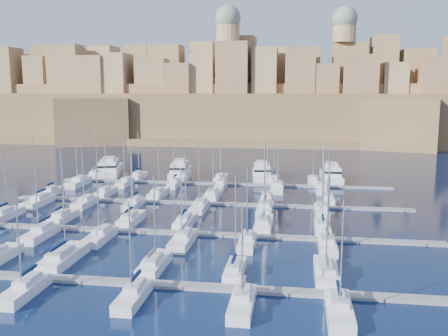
% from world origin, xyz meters
% --- Properties ---
extents(ground, '(600.00, 600.00, 0.00)m').
position_xyz_m(ground, '(0.00, 0.00, 0.00)').
color(ground, black).
rests_on(ground, ground).
extents(pontoon_near, '(84.00, 2.00, 0.40)m').
position_xyz_m(pontoon_near, '(0.00, -34.00, 0.20)').
color(pontoon_near, slate).
rests_on(pontoon_near, ground).
extents(pontoon_mid_near, '(84.00, 2.00, 0.40)m').
position_xyz_m(pontoon_mid_near, '(0.00, -12.00, 0.20)').
color(pontoon_mid_near, slate).
rests_on(pontoon_mid_near, ground).
extents(pontoon_mid_far, '(84.00, 2.00, 0.40)m').
position_xyz_m(pontoon_mid_far, '(0.00, 10.00, 0.20)').
color(pontoon_mid_far, slate).
rests_on(pontoon_mid_far, ground).
extents(pontoon_far, '(84.00, 2.00, 0.40)m').
position_xyz_m(pontoon_far, '(0.00, 32.00, 0.20)').
color(pontoon_far, slate).
rests_on(pontoon_far, ground).
extents(sailboat_2, '(3.21, 10.69, 17.57)m').
position_xyz_m(sailboat_2, '(-13.27, -27.78, 0.79)').
color(sailboat_2, white).
rests_on(sailboat_2, ground).
extents(sailboat_3, '(2.74, 9.12, 13.09)m').
position_xyz_m(sailboat_3, '(0.02, -28.55, 0.74)').
color(sailboat_3, white).
rests_on(sailboat_3, ground).
extents(sailboat_4, '(2.32, 7.74, 13.32)m').
position_xyz_m(sailboat_4, '(10.99, -29.23, 0.73)').
color(sailboat_4, white).
rests_on(sailboat_4, ground).
extents(sailboat_5, '(2.90, 9.65, 13.50)m').
position_xyz_m(sailboat_5, '(22.64, -28.29, 0.74)').
color(sailboat_5, white).
rests_on(sailboat_5, ground).
extents(sailboat_8, '(2.57, 8.58, 13.25)m').
position_xyz_m(sailboat_8, '(-12.56, -39.18, 0.73)').
color(sailboat_8, white).
rests_on(sailboat_8, ground).
extents(sailboat_9, '(2.42, 8.06, 12.15)m').
position_xyz_m(sailboat_9, '(0.54, -38.93, 0.72)').
color(sailboat_9, white).
rests_on(sailboat_9, ground).
extents(sailboat_10, '(2.52, 8.40, 11.86)m').
position_xyz_m(sailboat_10, '(13.04, -39.09, 0.72)').
color(sailboat_10, white).
rests_on(sailboat_10, ground).
extents(sailboat_11, '(2.70, 8.98, 13.16)m').
position_xyz_m(sailboat_11, '(23.41, -39.38, 0.74)').
color(sailboat_11, white).
rests_on(sailboat_11, ground).
extents(sailboat_12, '(2.68, 8.94, 12.90)m').
position_xyz_m(sailboat_12, '(-34.99, -6.64, 0.73)').
color(sailboat_12, white).
rests_on(sailboat_12, ground).
extents(sailboat_13, '(2.50, 8.32, 12.66)m').
position_xyz_m(sailboat_13, '(-23.53, -6.95, 0.73)').
color(sailboat_13, white).
rests_on(sailboat_13, ground).
extents(sailboat_14, '(2.76, 9.20, 14.20)m').
position_xyz_m(sailboat_14, '(-10.72, -6.52, 0.75)').
color(sailboat_14, white).
rests_on(sailboat_14, ground).
extents(sailboat_15, '(2.72, 9.08, 13.69)m').
position_xyz_m(sailboat_15, '(-0.73, -6.58, 0.74)').
color(sailboat_15, white).
rests_on(sailboat_15, ground).
extents(sailboat_16, '(2.86, 9.54, 14.81)m').
position_xyz_m(sailboat_16, '(13.16, -6.35, 0.75)').
color(sailboat_16, white).
rests_on(sailboat_16, ground).
extents(sailboat_17, '(2.54, 8.46, 12.73)m').
position_xyz_m(sailboat_17, '(23.16, -6.88, 0.73)').
color(sailboat_17, white).
rests_on(sailboat_17, ground).
extents(sailboat_19, '(2.72, 9.07, 14.74)m').
position_xyz_m(sailboat_19, '(-22.32, -17.42, 0.75)').
color(sailboat_19, white).
rests_on(sailboat_19, ground).
extents(sailboat_20, '(2.69, 8.97, 12.65)m').
position_xyz_m(sailboat_20, '(-12.11, -17.37, 0.73)').
color(sailboat_20, white).
rests_on(sailboat_20, ground).
extents(sailboat_21, '(2.83, 9.42, 12.45)m').
position_xyz_m(sailboat_21, '(1.38, -17.59, 0.73)').
color(sailboat_21, white).
rests_on(sailboat_21, ground).
extents(sailboat_22, '(2.45, 8.16, 12.61)m').
position_xyz_m(sailboat_22, '(11.37, -16.97, 0.72)').
color(sailboat_22, white).
rests_on(sailboat_22, ground).
extents(sailboat_23, '(2.59, 8.64, 14.06)m').
position_xyz_m(sailboat_23, '(23.42, -17.21, 0.74)').
color(sailboat_23, white).
rests_on(sailboat_23, ground).
extents(sailboat_24, '(2.19, 7.29, 11.09)m').
position_xyz_m(sailboat_24, '(-36.57, 14.55, 0.70)').
color(sailboat_24, white).
rests_on(sailboat_24, ground).
extents(sailboat_25, '(2.58, 8.61, 12.43)m').
position_xyz_m(sailboat_25, '(-24.16, 15.19, 0.73)').
color(sailboat_25, white).
rests_on(sailboat_25, ground).
extents(sailboat_26, '(2.85, 9.49, 15.84)m').
position_xyz_m(sailboat_26, '(-11.93, 15.63, 0.76)').
color(sailboat_26, white).
rests_on(sailboat_26, ground).
extents(sailboat_27, '(2.99, 9.96, 15.77)m').
position_xyz_m(sailboat_27, '(0.36, 15.86, 0.77)').
color(sailboat_27, white).
rests_on(sailboat_27, ground).
extents(sailboat_28, '(2.39, 7.98, 12.60)m').
position_xyz_m(sailboat_28, '(12.40, 14.88, 0.72)').
color(sailboat_28, white).
rests_on(sailboat_28, ground).
extents(sailboat_29, '(2.59, 8.62, 13.15)m').
position_xyz_m(sailboat_29, '(25.29, 15.20, 0.73)').
color(sailboat_29, white).
rests_on(sailboat_29, ground).
extents(sailboat_30, '(2.93, 9.77, 15.37)m').
position_xyz_m(sailboat_30, '(-34.50, 4.23, 0.76)').
color(sailboat_30, white).
rests_on(sailboat_30, ground).
extents(sailboat_31, '(2.61, 8.69, 14.17)m').
position_xyz_m(sailboat_31, '(-24.44, 4.77, 0.74)').
color(sailboat_31, white).
rests_on(sailboat_31, ground).
extents(sailboat_32, '(2.51, 8.38, 12.62)m').
position_xyz_m(sailboat_32, '(-14.08, 4.92, 0.73)').
color(sailboat_32, white).
rests_on(sailboat_32, ground).
extents(sailboat_33, '(2.78, 9.27, 14.39)m').
position_xyz_m(sailboat_33, '(-0.31, 4.48, 0.75)').
color(sailboat_33, white).
rests_on(sailboat_33, ground).
extents(sailboat_34, '(2.87, 9.58, 14.22)m').
position_xyz_m(sailboat_34, '(12.65, 4.33, 0.75)').
color(sailboat_34, white).
rests_on(sailboat_34, ground).
extents(sailboat_35, '(2.61, 8.71, 14.04)m').
position_xyz_m(sailboat_35, '(23.57, 4.75, 0.74)').
color(sailboat_35, white).
rests_on(sailboat_35, ground).
extents(sailboat_36, '(2.61, 8.70, 14.42)m').
position_xyz_m(sailboat_36, '(-35.50, 37.24, 0.75)').
color(sailboat_36, white).
rests_on(sailboat_36, ground).
extents(sailboat_37, '(2.56, 8.53, 13.04)m').
position_xyz_m(sailboat_37, '(-23.61, 37.16, 0.73)').
color(sailboat_37, white).
rests_on(sailboat_37, ground).
extents(sailboat_38, '(3.17, 10.55, 17.48)m').
position_xyz_m(sailboat_38, '(-11.81, 38.15, 0.78)').
color(sailboat_38, white).
rests_on(sailboat_38, ground).
extents(sailboat_39, '(2.58, 8.59, 13.47)m').
position_xyz_m(sailboat_39, '(-1.11, 37.18, 0.74)').
color(sailboat_39, white).
rests_on(sailboat_39, ground).
extents(sailboat_40, '(2.52, 8.41, 13.21)m').
position_xyz_m(sailboat_40, '(12.92, 37.10, 0.73)').
color(sailboat_40, white).
rests_on(sailboat_40, ground).
extents(sailboat_41, '(2.54, 8.46, 14.17)m').
position_xyz_m(sailboat_41, '(22.85, 37.12, 0.74)').
color(sailboat_41, white).
rests_on(sailboat_41, ground).
extents(sailboat_42, '(3.16, 10.53, 16.73)m').
position_xyz_m(sailboat_42, '(-35.51, 25.86, 0.78)').
color(sailboat_42, white).
rests_on(sailboat_42, ground).
extents(sailboat_43, '(2.40, 7.99, 12.42)m').
position_xyz_m(sailboat_43, '(-23.76, 27.11, 0.72)').
color(sailboat_43, white).
rests_on(sailboat_43, ground).
extents(sailboat_44, '(2.20, 7.32, 10.86)m').
position_xyz_m(sailboat_44, '(-11.18, 27.44, 0.70)').
color(sailboat_44, white).
rests_on(sailboat_44, ground).
extents(sailboat_45, '(2.43, 8.09, 10.76)m').
position_xyz_m(sailboat_45, '(0.43, 27.06, 0.71)').
color(sailboat_45, white).
rests_on(sailboat_45, ground).
extents(sailboat_46, '(2.90, 9.68, 14.90)m').
position_xyz_m(sailboat_46, '(14.24, 26.28, 0.76)').
color(sailboat_46, white).
rests_on(sailboat_46, ground).
extents(sailboat_47, '(2.73, 9.10, 13.62)m').
position_xyz_m(sailboat_47, '(24.58, 26.56, 0.74)').
color(sailboat_47, white).
rests_on(sailboat_47, ground).
extents(motor_yacht_a, '(10.35, 19.79, 5.25)m').
position_xyz_m(motor_yacht_a, '(-33.85, 42.62, 1.73)').
color(motor_yacht_a, white).
rests_on(motor_yacht_a, ground).
extents(motor_yacht_b, '(7.08, 16.95, 5.25)m').
position_xyz_m(motor_yacht_b, '(-13.11, 41.40, 1.73)').
color(motor_yacht_b, white).
rests_on(motor_yacht_b, ground).
extents(motor_yacht_c, '(6.41, 16.71, 5.25)m').
position_xyz_m(motor_yacht_c, '(9.40, 41.34, 1.73)').
color(motor_yacht_c, white).
rests_on(motor_yacht_c, ground).
extents(motor_yacht_d, '(5.42, 15.92, 5.25)m').
position_xyz_m(motor_yacht_d, '(27.68, 41.05, 1.73)').
color(motor_yacht_d, white).
rests_on(motor_yacht_d, ground).
extents(fortified_city, '(460.00, 108.95, 59.52)m').
position_xyz_m(fortified_city, '(-0.19, 155.26, 14.74)').
color(fortified_city, brown).
rests_on(fortified_city, ground).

